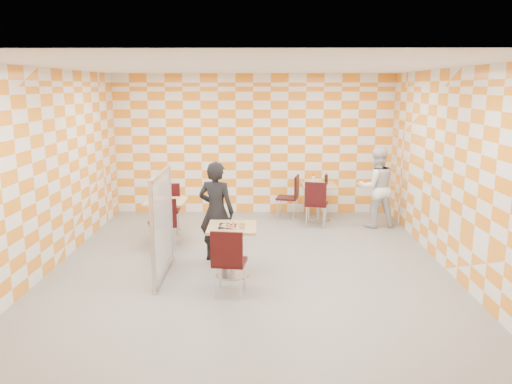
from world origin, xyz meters
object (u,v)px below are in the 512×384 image
chair_second_side (292,194)px  partition (162,224)px  chair_main_front (228,258)px  man_dark (216,212)px  main_table (232,242)px  empty_table (166,214)px  chair_second_front (316,200)px  man_white (376,187)px  sport_bottle (313,179)px  chair_empty_far (169,204)px  soda_bottle (326,179)px  second_table (318,196)px  chair_empty_near (163,221)px

chair_second_side → partition: bearing=-122.1°
chair_main_front → man_dark: bearing=101.2°
main_table → man_dark: 0.77m
main_table → chair_main_front: (-0.00, -0.78, 0.04)m
empty_table → chair_second_front: (2.77, 0.96, 0.04)m
chair_second_front → man_white: (1.19, 0.09, 0.25)m
sport_bottle → chair_main_front: bearing=-110.4°
chair_main_front → chair_empty_far: 3.30m
chair_empty_far → main_table: bearing=-59.0°
chair_main_front → man_dark: size_ratio=0.58×
main_table → partition: partition is taller
chair_main_front → man_white: man_white is taller
soda_bottle → sport_bottle: bearing=161.8°
chair_second_side → partition: partition is taller
partition → sport_bottle: 4.17m
second_table → chair_main_front: chair_main_front is taller
sport_bottle → chair_empty_near: bearing=-140.6°
man_white → sport_bottle: bearing=-37.2°
chair_second_front → man_white: size_ratio=0.58×
empty_table → chair_second_front: size_ratio=0.81×
chair_main_front → sport_bottle: sport_bottle is taller
chair_main_front → chair_empty_far: bearing=113.9°
main_table → man_white: size_ratio=0.47×
empty_table → chair_main_front: chair_main_front is taller
chair_second_front → chair_empty_near: size_ratio=1.00×
main_table → partition: size_ratio=0.48×
second_table → chair_second_front: bearing=-101.2°
chair_main_front → soda_bottle: soda_bottle is taller
main_table → second_table: size_ratio=1.00×
man_white → sport_bottle: (-1.18, 0.61, 0.04)m
chair_second_side → man_white: 1.73m
chair_second_front → man_dark: man_dark is taller
main_table → partition: 1.04m
man_dark → sport_bottle: man_dark is taller
sport_bottle → soda_bottle: size_ratio=0.87×
chair_main_front → sport_bottle: 4.34m
second_table → empty_table: (-2.88, -1.54, 0.00)m
empty_table → main_table: bearing=-51.8°
main_table → man_white: (2.68, 2.67, 0.29)m
chair_second_front → sport_bottle: (0.01, 0.70, 0.29)m
chair_second_side → man_white: size_ratio=0.58×
man_dark → empty_table: bearing=-26.6°
partition → main_table: bearing=3.6°
chair_second_front → man_dark: (-1.78, -1.93, 0.26)m
empty_table → partition: partition is taller
chair_empty_near → chair_empty_far: (-0.12, 1.19, 0.00)m
chair_second_side → man_dark: 2.89m
chair_second_front → partition: partition is taller
soda_bottle → chair_main_front: bearing=-113.9°
man_dark → chair_empty_near: bearing=-5.0°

